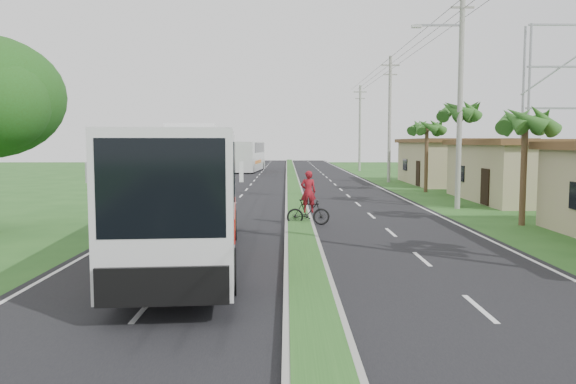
{
  "coord_description": "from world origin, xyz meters",
  "views": [
    {
      "loc": [
        -0.53,
        -11.43,
        3.46
      ],
      "look_at": [
        -0.48,
        7.56,
        1.8
      ],
      "focal_mm": 35.0,
      "sensor_mm": 36.0,
      "label": 1
    }
  ],
  "objects": [
    {
      "name": "ground",
      "position": [
        0.0,
        0.0,
        0.0
      ],
      "size": [
        180.0,
        180.0,
        0.0
      ],
      "primitive_type": "plane",
      "color": "#27551F",
      "rests_on": "ground"
    },
    {
      "name": "road_asphalt",
      "position": [
        0.0,
        20.0,
        0.01
      ],
      "size": [
        14.0,
        160.0,
        0.02
      ],
      "primitive_type": "cube",
      "color": "black",
      "rests_on": "ground"
    },
    {
      "name": "median_strip",
      "position": [
        0.0,
        20.0,
        0.1
      ],
      "size": [
        1.2,
        160.0,
        0.18
      ],
      "color": "gray",
      "rests_on": "ground"
    },
    {
      "name": "lane_edge_left",
      "position": [
        -6.7,
        20.0,
        0.0
      ],
      "size": [
        0.12,
        160.0,
        0.01
      ],
      "primitive_type": "cube",
      "color": "silver",
      "rests_on": "ground"
    },
    {
      "name": "lane_edge_right",
      "position": [
        6.7,
        20.0,
        0.0
      ],
      "size": [
        0.12,
        160.0,
        0.01
      ],
      "primitive_type": "cube",
      "color": "silver",
      "rests_on": "ground"
    },
    {
      "name": "shop_mid",
      "position": [
        14.0,
        22.0,
        1.86
      ],
      "size": [
        7.6,
        10.6,
        3.67
      ],
      "color": "tan",
      "rests_on": "ground"
    },
    {
      "name": "shop_far",
      "position": [
        14.0,
        36.0,
        1.93
      ],
      "size": [
        8.6,
        11.6,
        3.82
      ],
      "color": "tan",
      "rests_on": "ground"
    },
    {
      "name": "palm_verge_b",
      "position": [
        9.4,
        12.0,
        4.36
      ],
      "size": [
        2.4,
        2.4,
        5.05
      ],
      "color": "#473321",
      "rests_on": "ground"
    },
    {
      "name": "palm_verge_c",
      "position": [
        8.8,
        19.0,
        5.12
      ],
      "size": [
        2.4,
        2.4,
        5.85
      ],
      "color": "#473321",
      "rests_on": "ground"
    },
    {
      "name": "palm_verge_d",
      "position": [
        9.3,
        28.0,
        4.55
      ],
      "size": [
        2.4,
        2.4,
        5.25
      ],
      "color": "#473321",
      "rests_on": "ground"
    },
    {
      "name": "utility_pole_b",
      "position": [
        8.47,
        18.0,
        6.26
      ],
      "size": [
        3.2,
        0.28,
        12.0
      ],
      "color": "gray",
      "rests_on": "ground"
    },
    {
      "name": "utility_pole_c",
      "position": [
        8.5,
        38.0,
        5.67
      ],
      "size": [
        1.6,
        0.28,
        11.0
      ],
      "color": "gray",
      "rests_on": "ground"
    },
    {
      "name": "utility_pole_d",
      "position": [
        8.5,
        58.0,
        5.42
      ],
      "size": [
        1.6,
        0.28,
        10.5
      ],
      "color": "gray",
      "rests_on": "ground"
    },
    {
      "name": "coach_bus_main",
      "position": [
        -3.37,
        5.01,
        2.22
      ],
      "size": [
        3.7,
        12.68,
        4.04
      ],
      "rotation": [
        0.0,
        0.0,
        0.09
      ],
      "color": "silver",
      "rests_on": "ground"
    },
    {
      "name": "coach_bus_far",
      "position": [
        -5.2,
        57.1,
        2.04
      ],
      "size": [
        3.54,
        12.51,
        3.6
      ],
      "rotation": [
        0.0,
        0.0,
        -0.07
      ],
      "color": "silver",
      "rests_on": "ground"
    },
    {
      "name": "motorcyclist",
      "position": [
        0.38,
        11.97,
        0.83
      ],
      "size": [
        1.82,
        0.56,
        2.31
      ],
      "rotation": [
        0.0,
        0.0,
        0.03
      ],
      "color": "black",
      "rests_on": "ground"
    }
  ]
}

